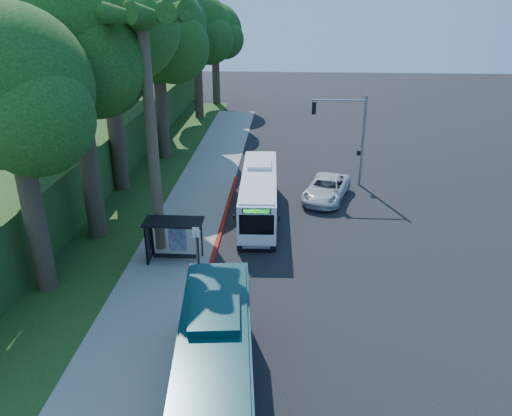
# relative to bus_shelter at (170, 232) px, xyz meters

# --- Properties ---
(ground) EXTENTS (140.00, 140.00, 0.00)m
(ground) POSITION_rel_bus_shelter_xyz_m (7.26, 2.86, -1.81)
(ground) COLOR black
(ground) RESTS_ON ground
(sidewalk) EXTENTS (4.50, 70.00, 0.12)m
(sidewalk) POSITION_rel_bus_shelter_xyz_m (-0.04, 2.86, -1.75)
(sidewalk) COLOR gray
(sidewalk) RESTS_ON ground
(red_curb) EXTENTS (0.25, 30.00, 0.13)m
(red_curb) POSITION_rel_bus_shelter_xyz_m (2.26, -1.14, -1.74)
(red_curb) COLOR maroon
(red_curb) RESTS_ON ground
(grass_verge) EXTENTS (8.00, 70.00, 0.06)m
(grass_verge) POSITION_rel_bus_shelter_xyz_m (-5.74, 7.86, -1.78)
(grass_verge) COLOR #234719
(grass_verge) RESTS_ON ground
(bus_shelter) EXTENTS (3.20, 1.51, 2.55)m
(bus_shelter) POSITION_rel_bus_shelter_xyz_m (0.00, 0.00, 0.00)
(bus_shelter) COLOR black
(bus_shelter) RESTS_ON ground
(stop_sign_pole) EXTENTS (0.35, 0.06, 3.17)m
(stop_sign_pole) POSITION_rel_bus_shelter_xyz_m (1.86, -2.14, 0.28)
(stop_sign_pole) COLOR gray
(stop_sign_pole) RESTS_ON ground
(traffic_signal_pole) EXTENTS (4.10, 0.30, 7.00)m
(traffic_signal_pole) POSITION_rel_bus_shelter_xyz_m (11.04, 12.86, 2.62)
(traffic_signal_pole) COLOR gray
(traffic_signal_pole) RESTS_ON ground
(palm_tree) EXTENTS (4.20, 4.20, 14.40)m
(palm_tree) POSITION_rel_bus_shelter_xyz_m (-0.94, 1.36, 10.57)
(palm_tree) COLOR #4C3F2D
(palm_tree) RESTS_ON ground
(hillside_backdrop) EXTENTS (24.00, 60.00, 8.80)m
(hillside_backdrop) POSITION_rel_bus_shelter_xyz_m (-19.04, 17.96, 0.63)
(hillside_backdrop) COLOR #234719
(hillside_backdrop) RESTS_ON ground
(tree_0) EXTENTS (8.40, 8.00, 15.70)m
(tree_0) POSITION_rel_bus_shelter_xyz_m (-5.14, 2.84, 9.40)
(tree_0) COLOR #382B1E
(tree_0) RESTS_ON ground
(tree_1) EXTENTS (10.50, 10.00, 18.26)m
(tree_1) POSITION_rel_bus_shelter_xyz_m (-6.12, 10.84, 10.92)
(tree_1) COLOR #382B1E
(tree_1) RESTS_ON ground
(tree_2) EXTENTS (8.82, 8.40, 15.12)m
(tree_2) POSITION_rel_bus_shelter_xyz_m (-4.64, 18.84, 8.67)
(tree_2) COLOR #382B1E
(tree_2) RESTS_ON ground
(tree_3) EXTENTS (10.08, 9.60, 17.28)m
(tree_3) POSITION_rel_bus_shelter_xyz_m (-6.62, 26.84, 10.17)
(tree_3) COLOR #382B1E
(tree_3) RESTS_ON ground
(tree_4) EXTENTS (8.40, 8.00, 14.14)m
(tree_4) POSITION_rel_bus_shelter_xyz_m (-4.14, 34.84, 7.92)
(tree_4) COLOR #382B1E
(tree_4) RESTS_ON ground
(tree_5) EXTENTS (7.35, 7.00, 12.86)m
(tree_5) POSITION_rel_bus_shelter_xyz_m (-3.16, 42.84, 7.16)
(tree_5) COLOR #382B1E
(tree_5) RESTS_ON ground
(tree_6) EXTENTS (7.56, 7.20, 13.74)m
(tree_6) POSITION_rel_bus_shelter_xyz_m (-5.65, -3.16, 7.90)
(tree_6) COLOR #382B1E
(tree_6) RESTS_ON ground
(white_bus) EXTENTS (2.61, 10.78, 3.19)m
(white_bus) POSITION_rel_bus_shelter_xyz_m (4.52, 6.71, -0.25)
(white_bus) COLOR white
(white_bus) RESTS_ON ground
(teal_bus) EXTENTS (3.74, 12.14, 3.56)m
(teal_bus) POSITION_rel_bus_shelter_xyz_m (4.04, -11.39, -0.07)
(teal_bus) COLOR #093032
(teal_bus) RESTS_ON ground
(pickup) EXTENTS (4.19, 6.26, 1.59)m
(pickup) POSITION_rel_bus_shelter_xyz_m (9.26, 9.76, -1.01)
(pickup) COLOR silver
(pickup) RESTS_ON ground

